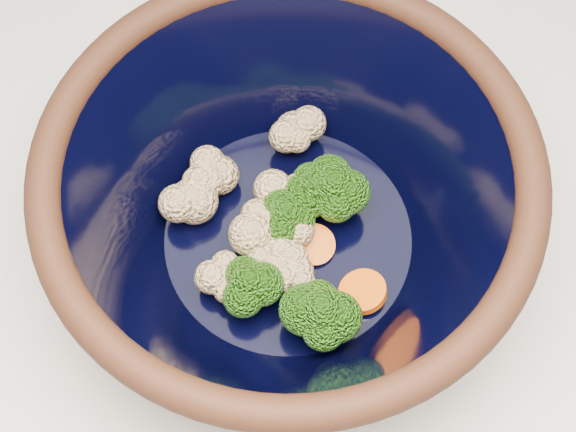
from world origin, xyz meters
TOP-DOWN VIEW (x-y plane):
  - counter at (0.00, 0.00)m, footprint 1.20×1.20m
  - mixing_bowl at (-0.07, -0.02)m, footprint 0.33×0.33m
  - vegetable_pile at (-0.07, -0.02)m, footprint 0.15×0.18m

SIDE VIEW (x-z plane):
  - counter at x=0.00m, z-range 0.00..0.90m
  - vegetable_pile at x=-0.07m, z-range 0.93..0.98m
  - mixing_bowl at x=-0.07m, z-range 0.91..1.04m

